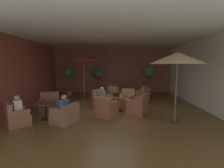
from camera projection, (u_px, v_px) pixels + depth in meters
ground_plane at (112, 110)px, 8.25m from camera, size 9.10×10.14×0.02m
wall_back_brick at (113, 70)px, 13.03m from camera, size 9.10×0.08×3.50m
wall_left_accent at (19, 74)px, 8.11m from camera, size 0.08×10.14×3.50m
wall_right_plain at (207, 74)px, 7.97m from camera, size 0.08×10.14×3.50m
ceiling_slab at (112, 36)px, 7.83m from camera, size 9.10×10.14×0.06m
cafe_table_front_left at (118, 101)px, 7.97m from camera, size 0.69×0.69×0.68m
armchair_front_left_north at (138, 107)px, 7.45m from camera, size 1.07×1.07×0.90m
armchair_front_left_east at (127, 100)px, 8.88m from camera, size 1.00×0.99×0.88m
armchair_front_left_south at (101, 101)px, 8.61m from camera, size 1.05×1.06×0.91m
armchair_front_left_west at (106, 109)px, 7.10m from camera, size 1.02×1.05×0.86m
cafe_table_front_right at (127, 90)px, 10.89m from camera, size 0.72×0.72×0.68m
armchair_front_right_north at (142, 96)px, 10.07m from camera, size 1.02×1.02×0.90m
armchair_front_right_east at (140, 92)px, 11.62m from camera, size 1.05×1.05×0.78m
armchair_front_right_south at (116, 91)px, 11.83m from camera, size 1.08×1.07×0.79m
armchair_front_right_west at (116, 96)px, 10.03m from camera, size 1.06×1.06×0.89m
cafe_table_mid_center at (45, 107)px, 6.69m from camera, size 0.68×0.68×0.68m
armchair_mid_center_north at (49, 105)px, 7.71m from camera, size 0.96×0.92×0.92m
armchair_mid_center_east at (17, 117)px, 6.07m from camera, size 1.07×1.08×0.87m
armchair_mid_center_south at (65, 116)px, 6.27m from camera, size 1.06×1.07×0.77m
patio_umbrella_tall_red at (84, 59)px, 10.30m from camera, size 2.31×2.31×2.73m
patio_umbrella_center_beige at (177, 59)px, 6.10m from camera, size 2.03×2.03×2.64m
potted_tree_left_corner at (98, 75)px, 12.47m from camera, size 0.81×0.81×1.94m
potted_tree_mid_left at (149, 74)px, 12.27m from camera, size 0.85×0.85×2.05m
potted_tree_mid_right at (69, 76)px, 12.03m from camera, size 0.71×0.71×1.93m
patron_blue_shirt at (64, 105)px, 6.24m from camera, size 0.35×0.39×0.70m
patron_by_window at (17, 106)px, 6.05m from camera, size 0.42×0.43×0.70m
patron_with_friend at (102, 94)px, 8.54m from camera, size 0.39×0.41×0.62m
iced_drink_cup at (117, 95)px, 8.06m from camera, size 0.08×0.08×0.11m
open_laptop at (117, 96)px, 7.92m from camera, size 0.37×0.32×0.20m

